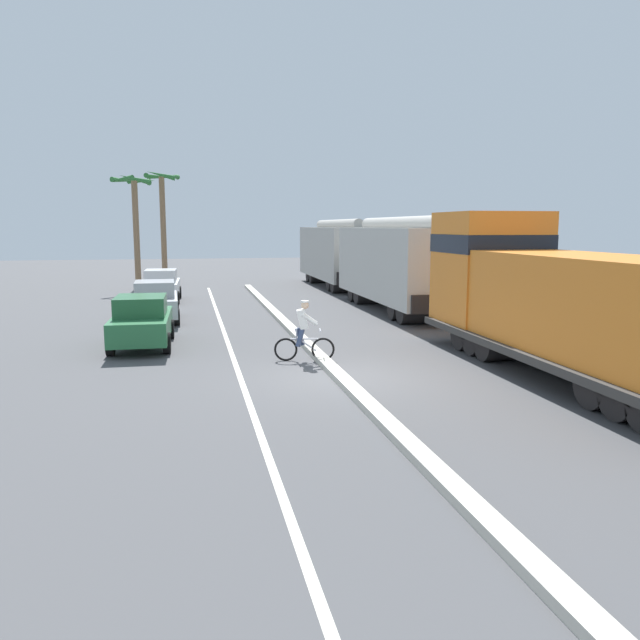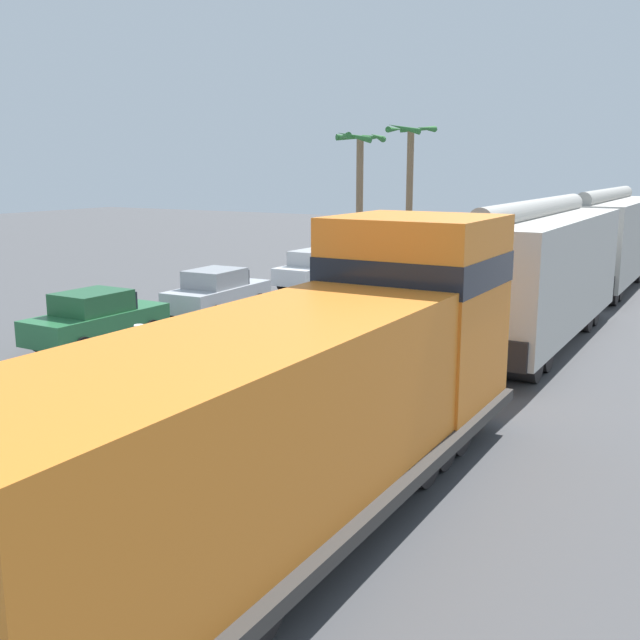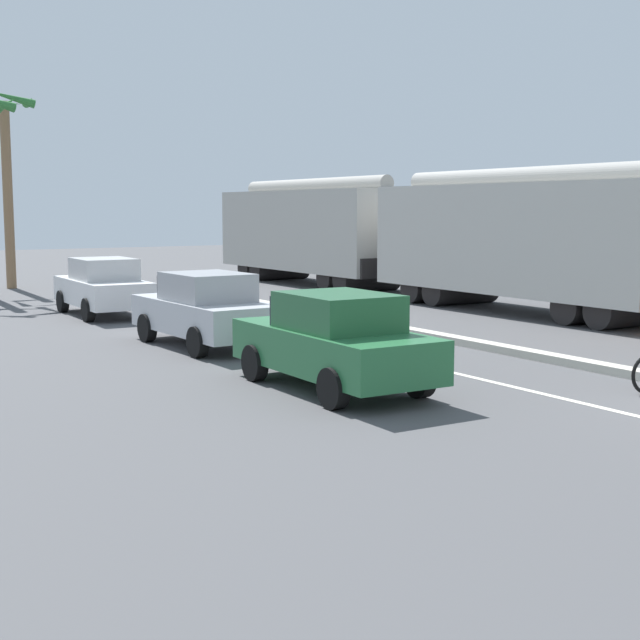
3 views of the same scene
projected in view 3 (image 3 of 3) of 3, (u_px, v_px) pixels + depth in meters
The scene contains 8 objects.
median_curb at pixel (522, 352), 18.18m from camera, with size 0.36×36.00×0.16m, color beige.
lane_stripe at pixel (430, 367), 16.93m from camera, with size 0.14×36.00×0.01m, color silver.
hopper_car_lead at pixel (524, 241), 25.60m from camera, with size 2.90×10.60×4.18m.
hopper_car_middle at pixel (313, 232), 35.35m from camera, with size 2.90×10.60×4.18m.
parked_car_green at pixel (334, 341), 14.78m from camera, with size 1.89×4.23×1.62m.
parked_car_silver at pixel (205, 309), 19.41m from camera, with size 1.92×4.24×1.62m.
parked_car_white at pixel (103, 287), 25.09m from camera, with size 1.92×4.24×1.62m.
palm_tree_near at pixel (6, 153), 33.05m from camera, with size 2.23×2.18×7.34m.
Camera 3 is at (-13.03, -7.03, 3.00)m, focal length 50.00 mm.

